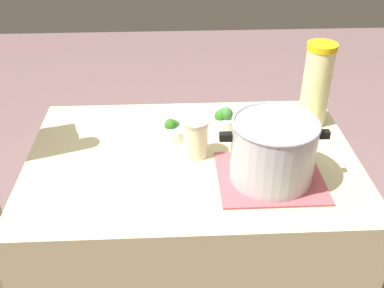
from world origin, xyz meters
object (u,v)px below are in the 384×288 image
(cooking_pot, at_px, (273,149))
(mason_jar, at_px, (196,138))
(broccoli_bowl_center, at_px, (174,130))
(lemonade_pitcher, at_px, (316,85))
(broccoli_bowl_front, at_px, (223,118))

(cooking_pot, height_order, mason_jar, cooking_pot)
(mason_jar, relative_size, broccoli_bowl_center, 1.10)
(cooking_pot, bearing_deg, lemonade_pitcher, -122.94)
(lemonade_pitcher, relative_size, broccoli_bowl_front, 2.56)
(lemonade_pitcher, xyz_separation_m, broccoli_bowl_center, (0.54, 0.08, -0.13))
(cooking_pot, relative_size, broccoli_bowl_front, 2.70)
(cooking_pot, xyz_separation_m, broccoli_bowl_center, (0.31, -0.27, -0.09))
(mason_jar, xyz_separation_m, broccoli_bowl_center, (0.07, -0.13, -0.04))
(lemonade_pitcher, height_order, broccoli_bowl_center, lemonade_pitcher)
(lemonade_pitcher, relative_size, mason_jar, 2.35)
(lemonade_pitcher, bearing_deg, mason_jar, 23.83)
(broccoli_bowl_center, bearing_deg, mason_jar, 120.27)
(lemonade_pitcher, bearing_deg, broccoli_bowl_center, 8.29)
(cooking_pot, distance_m, mason_jar, 0.28)
(broccoli_bowl_front, height_order, broccoli_bowl_center, broccoli_bowl_front)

